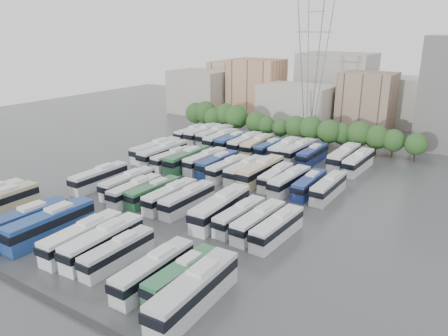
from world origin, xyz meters
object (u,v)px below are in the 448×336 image
Objects in this scene: bus_r2_s11 at (289,181)px; bus_r1_s10 at (221,208)px; bus_r0_s9 at (118,252)px; bus_r3_s10 at (312,155)px; bus_r0_s13 at (194,291)px; bus_r1_s13 at (277,228)px; bus_r0_s5 at (50,224)px; bus_r2_s1 at (156,150)px; bus_r2_s9 at (260,171)px; bus_r3_s4 at (233,141)px; bus_r3_s2 at (215,135)px; bus_r3_s8 at (285,149)px; bus_r2_s12 at (309,184)px; bus_r1_s11 at (240,216)px; bus_r3_s7 at (270,148)px; electricity_pylon at (312,65)px; bus_r2_s6 at (217,163)px; bus_r3_s5 at (245,143)px; bus_r1_s12 at (258,221)px; bus_r1_s6 at (153,192)px; bus_r2_s4 at (187,159)px; bus_r2_s13 at (329,187)px; bus_r1_s5 at (135,190)px; bus_r1_s2 at (99,177)px; bus_r3_s3 at (221,139)px; bus_r0_s8 at (103,241)px; bus_r1_s8 at (188,199)px; bus_r1_s4 at (128,183)px; bus_r2_s7 at (228,168)px; bus_r3_s1 at (203,134)px; bus_r2_s10 at (276,177)px; bus_r3_s6 at (257,145)px; bus_r2_s3 at (173,158)px; bus_r0_s12 at (182,275)px; bus_r3_s9 at (299,151)px; bus_r2_s8 at (245,170)px; bus_r2_s2 at (163,153)px; bus_r3_s13 at (358,162)px; bus_r0_s4 at (23,223)px; bus_r2_s5 at (205,160)px; bus_r3_s0 at (192,133)px; bus_r1_s7 at (170,196)px; bus_r3_s12 at (344,157)px; bus_r0_s11 at (154,270)px.

bus_r1_s10 is at bearing -97.98° from bus_r2_s11.
bus_r3_s10 is (3.50, 52.53, 0.13)m from bus_r0_s9.
bus_r0_s13 is 18.55m from bus_r1_s13.
bus_r0_s5 reaches higher than bus_r2_s1.
bus_r3_s4 is (-16.44, 16.53, -0.18)m from bus_r2_s9.
bus_r3_s2 is 19.85m from bus_r3_s8.
bus_r2_s12 is at bearing 66.82° from bus_r1_s10.
bus_r3_s7 reaches higher than bus_r1_s11.
electricity_pylon reaches higher than bus_r0_s5.
bus_r2_s6 is (-9.85, 36.15, 0.15)m from bus_r0_s9.
bus_r3_s5 is at bearing -179.20° from bus_r3_s8.
bus_r1_s12 is 0.91× the size of bus_r3_s5.
bus_r2_s4 is at bearing 112.81° from bus_r1_s6.
bus_r1_s6 is 29.62m from bus_r2_s13.
bus_r1_s2 is at bearing 172.16° from bus_r1_s5.
bus_r2_s11 is 0.95× the size of bus_r3_s3.
bus_r0_s13 is 1.08× the size of bus_r3_s8.
bus_r3_s7 is at bearing 120.92° from bus_r1_s13.
bus_r3_s7 is at bearing 132.57° from bus_r2_s12.
bus_r0_s8 reaches higher than bus_r1_s8.
bus_r1_s5 is 0.97× the size of bus_r2_s13.
electricity_pylon is 45.90m from bus_r2_s13.
bus_r1_s12 is at bearing -3.90° from bus_r1_s4.
bus_r2_s7 is at bearing 69.19° from bus_r1_s5.
bus_r1_s2 is at bearing -85.78° from bus_r3_s1.
bus_r1_s8 is at bearing 100.37° from bus_r0_s9.
bus_r1_s11 is 18.71m from bus_r2_s10.
electricity_pylon is 27.07m from bus_r3_s6.
bus_r0_s12 is at bearing -46.62° from bus_r2_s3.
bus_r3_s6 is 0.97× the size of bus_r3_s9.
bus_r2_s1 is 1.12× the size of bus_r2_s8.
bus_r2_s2 is 1.12× the size of bus_r2_s11.
bus_r2_s6 is 0.89× the size of bus_r3_s2.
bus_r1_s4 is 0.88× the size of bus_r2_s9.
bus_r3_s2 is 36.35m from bus_r3_s13.
bus_r0_s4 is 35.10m from bus_r1_s13.
bus_r2_s6 reaches higher than bus_r2_s13.
bus_r2_s5 is at bearing -91.81° from bus_r3_s5.
bus_r0_s4 is 57.26m from bus_r3_s0.
bus_r2_s10 reaches higher than bus_r0_s12.
bus_r1_s13 is 35.96m from bus_r3_s13.
bus_r1_s10 is (19.95, 19.34, 0.01)m from bus_r0_s4.
bus_r1_s6 is at bearing -177.73° from bus_r1_s7.
electricity_pylon is at bearing 89.96° from bus_r0_s8.
bus_r2_s9 reaches higher than bus_r3_s12.
bus_r3_s7 reaches higher than bus_r0_s9.
bus_r3_s9 is (23.17, 18.20, -0.08)m from bus_r2_s2.
bus_r2_s2 is at bearing 128.82° from bus_r0_s11.
bus_r2_s10 is at bearing 87.52° from bus_r1_s10.
electricity_pylon reaches higher than bus_r3_s7.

